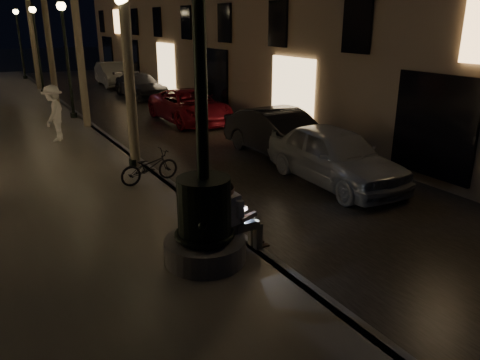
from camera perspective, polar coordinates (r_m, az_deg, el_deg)
ground at (r=20.38m, az=-18.11°, el=6.31°), size 120.00×120.00×0.00m
cobble_lane at (r=21.19m, az=-10.16°, el=7.44°), size 6.00×45.00×0.02m
curb_strip at (r=20.36m, az=-18.14°, el=6.59°), size 0.25×45.00×0.20m
fountain_lamppost at (r=7.81m, az=-4.40°, el=-3.15°), size 1.40×1.40×5.21m
seated_man_laptop at (r=8.18m, az=-0.49°, el=-4.27°), size 0.98×0.33×1.35m
lamp_curb_a at (r=13.13m, az=-13.76°, el=14.49°), size 0.36×0.36×4.81m
lamp_curb_b at (r=20.90m, az=-20.51°, el=15.35°), size 0.36×0.36×4.81m
lamp_curb_c at (r=28.80m, az=-23.59°, el=15.67°), size 0.36×0.36×4.81m
lamp_curb_d at (r=36.74m, az=-25.36°, el=15.84°), size 0.36×0.36×4.81m
car_front at (r=12.56m, az=11.46°, el=2.96°), size 1.98×4.53×1.52m
car_second at (r=14.87m, az=5.03°, el=5.68°), size 1.76×4.56×1.48m
car_third at (r=20.15m, az=-6.13°, el=8.96°), size 2.25×4.86×1.35m
car_rear at (r=27.26m, az=-12.05°, el=11.20°), size 2.12×4.57×1.29m
car_fifth at (r=32.43m, az=-15.22°, el=12.35°), size 1.91×4.70×1.52m
pedestrian_white at (r=17.16m, az=-21.72°, el=7.57°), size 1.16×1.40×1.89m
bicycle at (r=12.07m, az=-10.99°, el=1.59°), size 1.60×0.70×0.82m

